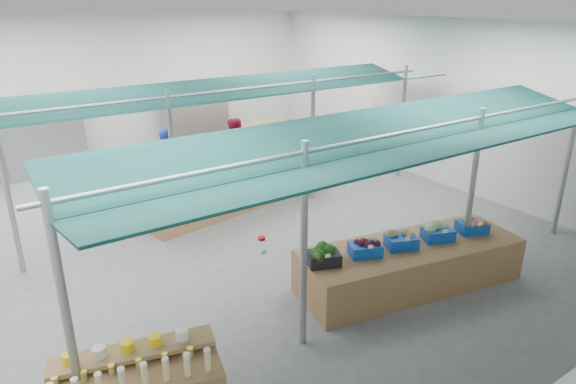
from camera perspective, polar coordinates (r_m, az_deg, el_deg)
name	(u,v)px	position (r m, az deg, el deg)	size (l,w,h in m)	color
floor	(232,229)	(11.10, -6.26, -4.06)	(13.00, 13.00, 0.00)	slate
hall	(196,95)	(11.55, -10.22, 10.53)	(13.00, 13.00, 13.00)	silver
pole_grid	(310,163)	(9.43, 2.41, 3.29)	(10.00, 4.60, 3.00)	gray
awnings	(310,110)	(9.18, 2.50, 9.06)	(9.50, 7.08, 0.30)	black
back_shelving_left	(45,140)	(15.54, -25.43, 5.24)	(2.00, 0.50, 2.00)	#B23F33
back_shelving_right	(196,119)	(16.76, -10.14, 7.96)	(2.00, 0.50, 2.00)	#B23F33
veg_counter	(409,265)	(9.09, 13.34, -7.86)	(3.86, 1.29, 0.75)	brown
fruit_counter	(235,186)	(12.13, -5.96, 0.66)	(4.57, 1.09, 0.98)	brown
far_counter	(231,155)	(14.52, -6.33, 4.08)	(5.46, 1.09, 0.98)	brown
crate_stack	(488,254)	(10.07, 21.38, -6.42)	(0.47, 0.33, 0.57)	#0F44A5
vendor_left	(167,166)	(12.48, -13.31, 2.85)	(0.67, 0.44, 1.83)	#172997
vendor_right	(234,154)	(13.18, -6.02, 4.27)	(0.89, 0.69, 1.83)	maroon
crate_broccoli	(324,255)	(8.03, 3.98, -7.00)	(0.59, 0.51, 0.35)	black
crate_beets	(365,248)	(8.38, 8.57, -6.14)	(0.59, 0.51, 0.29)	#0F44A5
crate_celeriac	(401,240)	(8.74, 12.48, -5.18)	(0.59, 0.51, 0.31)	#0F44A5
crate_cabbage	(438,231)	(9.16, 16.33, -4.19)	(0.59, 0.51, 0.35)	#0F44A5
crate_carrots	(472,226)	(9.65, 19.77, -3.61)	(0.59, 0.51, 0.29)	#0F44A5
sparrow	(318,256)	(7.82, 3.33, -7.08)	(0.12, 0.09, 0.11)	brown
pole_ribbon	(262,240)	(8.11, -2.93, -5.32)	(0.12, 0.12, 0.28)	#B60C16
apple_heap_yellow	(197,171)	(11.23, -10.10, 2.33)	(2.02, 1.29, 0.27)	#997247
apple_heap_red	(267,152)	(12.40, -2.39, 4.41)	(1.65, 1.16, 0.27)	#997247
pineapple	(300,143)	(13.15, 1.35, 5.46)	(0.14, 0.14, 0.39)	#8C6019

